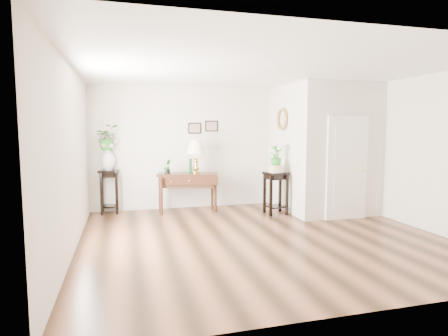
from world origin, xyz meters
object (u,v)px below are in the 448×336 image
object	(u,v)px
console_table	(188,193)
plant_stand_b	(276,193)
plant_stand_a	(109,192)
table_lamp	(196,157)

from	to	relation	value
console_table	plant_stand_b	xyz separation A→B (m)	(1.81, -0.66, 0.02)
console_table	plant_stand_a	size ratio (longest dim) A/B	1.37
console_table	plant_stand_a	world-z (taller)	plant_stand_a
table_lamp	plant_stand_b	bearing A→B (deg)	-22.25
plant_stand_a	table_lamp	bearing A→B (deg)	-9.92
console_table	table_lamp	bearing A→B (deg)	14.73
plant_stand_a	plant_stand_b	size ratio (longest dim) A/B	1.05
console_table	table_lamp	world-z (taller)	table_lamp
table_lamp	plant_stand_a	xyz separation A→B (m)	(-1.86, 0.32, -0.74)
table_lamp	plant_stand_a	distance (m)	2.03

